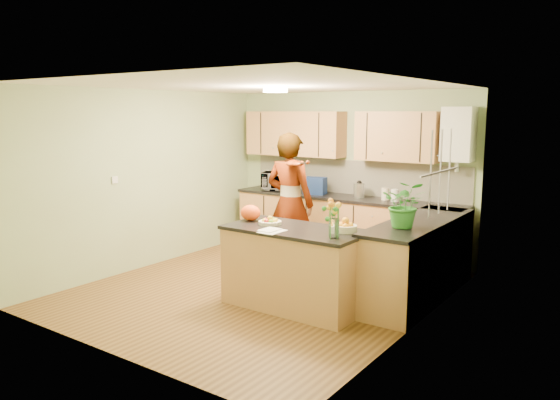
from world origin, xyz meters
The scene contains 28 objects.
floor centered at (0.00, 0.00, 0.00)m, with size 4.50×4.50×0.00m, color #533517.
ceiling centered at (0.00, 0.00, 2.50)m, with size 4.00×4.50×0.02m, color white.
wall_back centered at (0.00, 2.25, 1.25)m, with size 4.00×0.02×2.50m, color #94A576.
wall_front centered at (0.00, -2.25, 1.25)m, with size 4.00×0.02×2.50m, color #94A576.
wall_left centered at (-2.00, 0.00, 1.25)m, with size 0.02×4.50×2.50m, color #94A576.
wall_right centered at (2.00, 0.00, 1.25)m, with size 0.02×4.50×2.50m, color #94A576.
back_counter centered at (0.10, 1.95, 0.47)m, with size 3.64×0.62×0.94m.
right_counter centered at (1.70, 0.85, 0.47)m, with size 0.62×2.24×0.94m.
splashback centered at (0.10, 2.23, 1.20)m, with size 3.60×0.02×0.52m, color silver.
upper_cabinets centered at (-0.18, 2.08, 1.85)m, with size 3.20×0.34×0.70m.
boiler centered at (1.70, 2.09, 1.90)m, with size 0.40×0.30×0.86m.
window_right centered at (1.99, 0.60, 1.55)m, with size 0.01×1.30×1.05m.
light_switch centered at (-1.99, -0.60, 1.30)m, with size 0.02×0.09×0.09m, color white.
ceiling_lamp centered at (0.00, 0.30, 2.46)m, with size 0.30×0.30×0.07m.
peninsula_island centered at (0.66, -0.24, 0.46)m, with size 1.59×0.81×0.91m.
fruit_dish centered at (0.31, -0.24, 0.95)m, with size 0.27×0.27×0.09m.
orange_bowl centered at (1.21, -0.09, 0.97)m, with size 0.25×0.25×0.15m.
flower_vase centered at (1.26, -0.42, 1.21)m, with size 0.24×0.24×0.45m.
orange_bag centered at (-0.02, -0.19, 1.00)m, with size 0.25×0.21×0.19m, color #FF4F15.
papers centered at (0.56, -0.54, 0.92)m, with size 0.21×0.29×0.01m, color white.
violinist centered at (-0.15, 0.85, 0.96)m, with size 0.70×0.46×1.93m, color #EBBB90.
violin centered at (0.05, 0.63, 1.54)m, with size 0.66×0.26×0.13m, color #541205, non-canonical shape.
microwave centered at (-1.09, 1.92, 1.09)m, with size 0.53×0.36×0.29m, color white.
blue_box centered at (-0.41, 1.91, 1.07)m, with size 0.32×0.24×0.26m, color navy.
kettle centered at (0.32, 1.97, 1.06)m, with size 0.16×0.16×0.30m.
jar_cream centered at (0.72, 2.00, 1.03)m, with size 0.11×0.11×0.17m, color beige.
jar_white centered at (0.89, 1.95, 1.03)m, with size 0.11×0.11×0.18m, color white.
potted_plant centered at (1.70, 0.34, 1.20)m, with size 0.47×0.41×0.52m, color #2D7B29.
Camera 1 is at (3.96, -5.20, 2.19)m, focal length 35.00 mm.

